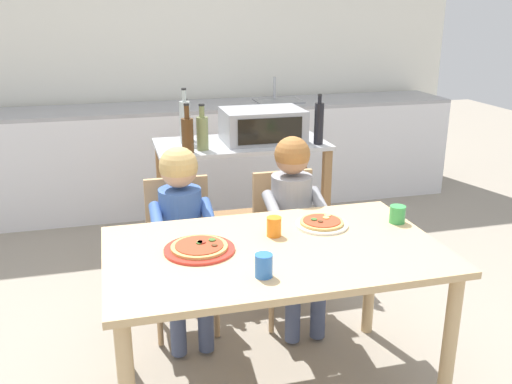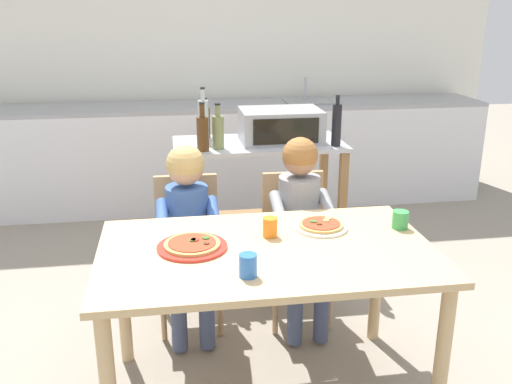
% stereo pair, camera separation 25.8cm
% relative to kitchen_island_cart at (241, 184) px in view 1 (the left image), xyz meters
% --- Properties ---
extents(ground_plane, '(12.04, 12.04, 0.00)m').
position_rel_kitchen_island_cart_xyz_m(ground_plane, '(-0.18, -0.15, -0.57)').
color(ground_plane, gray).
extents(back_wall_tiled, '(5.26, 0.14, 2.70)m').
position_rel_kitchen_island_cart_xyz_m(back_wall_tiled, '(-0.18, 1.71, 0.78)').
color(back_wall_tiled, white).
rests_on(back_wall_tiled, ground).
extents(kitchen_counter, '(4.73, 0.60, 1.09)m').
position_rel_kitchen_island_cart_xyz_m(kitchen_counter, '(-0.18, 1.30, -0.13)').
color(kitchen_counter, silver).
rests_on(kitchen_counter, ground).
extents(kitchen_island_cart, '(1.09, 0.54, 0.86)m').
position_rel_kitchen_island_cart_xyz_m(kitchen_island_cart, '(0.00, 0.00, 0.00)').
color(kitchen_island_cart, '#B7BABF').
rests_on(kitchen_island_cart, ground).
extents(toaster_oven, '(0.51, 0.37, 0.21)m').
position_rel_kitchen_island_cart_xyz_m(toaster_oven, '(0.14, -0.00, 0.39)').
color(toaster_oven, '#999BA0').
rests_on(toaster_oven, kitchen_island_cart).
extents(bottle_squat_spirits, '(0.07, 0.07, 0.35)m').
position_rel_kitchen_island_cart_xyz_m(bottle_squat_spirits, '(-0.35, 0.07, 0.43)').
color(bottle_squat_spirits, '#ADB7B2').
rests_on(bottle_squat_spirits, kitchen_island_cart).
extents(bottle_brown_beer, '(0.07, 0.07, 0.28)m').
position_rel_kitchen_island_cart_xyz_m(bottle_brown_beer, '(-0.27, -0.13, 0.40)').
color(bottle_brown_beer, olive).
rests_on(bottle_brown_beer, kitchen_island_cart).
extents(bottle_slim_sauce, '(0.05, 0.05, 0.26)m').
position_rel_kitchen_island_cart_xyz_m(bottle_slim_sauce, '(-0.32, 0.18, 0.39)').
color(bottle_slim_sauce, '#4C2D14').
rests_on(bottle_slim_sauce, kitchen_island_cart).
extents(bottle_tall_green_wine, '(0.06, 0.06, 0.32)m').
position_rel_kitchen_island_cart_xyz_m(bottle_tall_green_wine, '(0.46, -0.17, 0.42)').
color(bottle_tall_green_wine, black).
rests_on(bottle_tall_green_wine, kitchen_island_cart).
extents(bottle_clear_vinegar, '(0.07, 0.07, 0.30)m').
position_rel_kitchen_island_cart_xyz_m(bottle_clear_vinegar, '(-0.37, -0.18, 0.40)').
color(bottle_clear_vinegar, '#4C2D14').
rests_on(bottle_clear_vinegar, kitchen_island_cart).
extents(dining_table, '(1.41, 0.85, 0.73)m').
position_rel_kitchen_island_cart_xyz_m(dining_table, '(-0.18, -1.36, 0.06)').
color(dining_table, tan).
rests_on(dining_table, ground).
extents(dining_chair_left, '(0.36, 0.36, 0.81)m').
position_rel_kitchen_island_cart_xyz_m(dining_chair_left, '(-0.49, -0.64, -0.09)').
color(dining_chair_left, tan).
rests_on(dining_chair_left, ground).
extents(dining_chair_right, '(0.36, 0.36, 0.81)m').
position_rel_kitchen_island_cart_xyz_m(dining_chair_right, '(0.10, -0.67, -0.09)').
color(dining_chair_right, tan).
rests_on(dining_chair_right, ground).
extents(child_in_blue_striped_shirt, '(0.32, 0.42, 1.01)m').
position_rel_kitchen_island_cart_xyz_m(child_in_blue_striped_shirt, '(-0.49, -0.76, 0.09)').
color(child_in_blue_striped_shirt, '#424C6B').
rests_on(child_in_blue_striped_shirt, ground).
extents(child_in_grey_shirt, '(0.32, 0.42, 1.03)m').
position_rel_kitchen_island_cart_xyz_m(child_in_grey_shirt, '(0.10, -0.79, 0.09)').
color(child_in_grey_shirt, '#424C6B').
rests_on(child_in_grey_shirt, ground).
extents(pizza_plate_red_rimmed, '(0.30, 0.30, 0.03)m').
position_rel_kitchen_island_cart_xyz_m(pizza_plate_red_rimmed, '(-0.49, -1.31, 0.17)').
color(pizza_plate_red_rimmed, red).
rests_on(pizza_plate_red_rimmed, dining_table).
extents(pizza_plate_white, '(0.24, 0.24, 0.03)m').
position_rel_kitchen_island_cart_xyz_m(pizza_plate_white, '(0.10, -1.18, 0.17)').
color(pizza_plate_white, white).
rests_on(pizza_plate_white, dining_table).
extents(drinking_cup_blue, '(0.07, 0.07, 0.09)m').
position_rel_kitchen_island_cart_xyz_m(drinking_cup_blue, '(-0.29, -1.60, 0.20)').
color(drinking_cup_blue, blue).
rests_on(drinking_cup_blue, dining_table).
extents(drinking_cup_orange, '(0.07, 0.07, 0.09)m').
position_rel_kitchen_island_cart_xyz_m(drinking_cup_orange, '(-0.15, -1.23, 0.20)').
color(drinking_cup_orange, orange).
rests_on(drinking_cup_orange, dining_table).
extents(drinking_cup_green, '(0.07, 0.07, 0.08)m').
position_rel_kitchen_island_cart_xyz_m(drinking_cup_green, '(0.46, -1.23, 0.19)').
color(drinking_cup_green, green).
rests_on(drinking_cup_green, dining_table).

